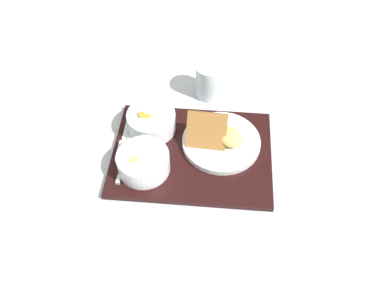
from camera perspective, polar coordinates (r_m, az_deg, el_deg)
The scene contains 8 objects.
ground_plane at distance 1.02m, azimuth -0.00°, elevation -1.56°, with size 4.00×4.00×0.00m, color silver.
serving_tray at distance 1.02m, azimuth -0.00°, elevation -1.32°, with size 0.41×0.32×0.01m.
bowl_salad at distance 1.04m, azimuth -5.71°, elevation 3.28°, with size 0.12×0.12×0.06m.
bowl_soup at distance 0.96m, azimuth -6.85°, elevation -2.42°, with size 0.13×0.13×0.05m.
plate_main at distance 1.02m, azimuth 3.98°, elevation 0.63°, with size 0.20×0.20×0.09m.
knife at distance 1.03m, azimuth -9.74°, elevation -0.19°, with size 0.02×0.17×0.02m.
spoon at distance 1.03m, azimuth -8.70°, elevation -0.39°, with size 0.03×0.17×0.01m.
glass_water at distance 1.14m, azimuth 2.50°, elevation 8.68°, with size 0.08×0.08×0.10m.
Camera 1 is at (0.09, -0.62, 0.81)m, focal length 38.00 mm.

